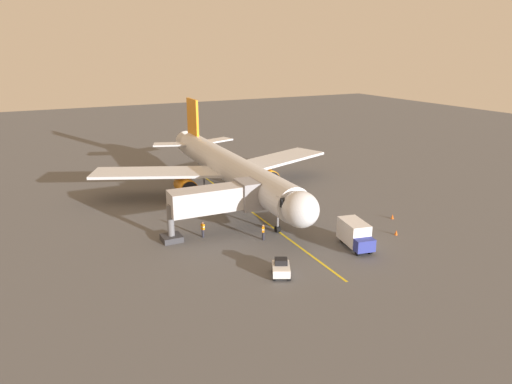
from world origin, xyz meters
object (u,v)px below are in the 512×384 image
object	(u,v)px
airplane	(229,168)
safety_cone_nose_left	(392,216)
jet_bridge	(222,199)
tug_portside	(281,268)
ground_crew_marshaller	(263,232)
box_truck_near_nose	(355,234)
safety_cone_nose_right	(396,232)
ground_crew_wing_walker	(203,229)

from	to	relation	value
airplane	safety_cone_nose_left	world-z (taller)	airplane
jet_bridge	tug_portside	size ratio (longest dim) A/B	4.19
ground_crew_marshaller	box_truck_near_nose	world-z (taller)	box_truck_near_nose
jet_bridge	safety_cone_nose_right	bearing A→B (deg)	150.92
jet_bridge	ground_crew_marshaller	xyz separation A→B (m)	(-2.94, 3.85, -2.88)
ground_crew_wing_walker	safety_cone_nose_right	distance (m)	20.51
jet_bridge	safety_cone_nose_left	size ratio (longest dim) A/B	20.80
ground_crew_wing_walker	box_truck_near_nose	world-z (taller)	box_truck_near_nose
ground_crew_marshaller	airplane	bearing A→B (deg)	-100.44
airplane	box_truck_near_nose	world-z (taller)	airplane
airplane	box_truck_near_nose	size ratio (longest dim) A/B	8.26
safety_cone_nose_left	ground_crew_marshaller	bearing A→B (deg)	-4.12
tug_portside	safety_cone_nose_left	xyz separation A→B (m)	(-18.64, -6.60, -0.43)
ground_crew_wing_walker	safety_cone_nose_left	size ratio (longest dim) A/B	3.11
ground_crew_marshaller	ground_crew_wing_walker	xyz separation A→B (m)	(5.33, -3.48, 0.00)
tug_portside	safety_cone_nose_right	xyz separation A→B (m)	(-15.56, -2.62, -0.43)
ground_crew_wing_walker	ground_crew_marshaller	bearing A→B (deg)	146.89
ground_crew_wing_walker	airplane	bearing A→B (deg)	-125.13
box_truck_near_nose	safety_cone_nose_left	size ratio (longest dim) A/B	8.87
safety_cone_nose_left	safety_cone_nose_right	size ratio (longest dim) A/B	1.00
jet_bridge	ground_crew_wing_walker	distance (m)	3.76
jet_bridge	safety_cone_nose_left	xyz separation A→B (m)	(-19.29, 5.03, -3.49)
tug_portside	safety_cone_nose_right	bearing A→B (deg)	-170.43
tug_portside	safety_cone_nose_left	world-z (taller)	tug_portside
tug_portside	safety_cone_nose_left	bearing A→B (deg)	-160.50
box_truck_near_nose	ground_crew_marshaller	bearing A→B (deg)	-38.46
box_truck_near_nose	tug_portside	xyz separation A→B (m)	(9.58, 1.99, -0.68)
jet_bridge	safety_cone_nose_right	world-z (taller)	jet_bridge
airplane	safety_cone_nose_left	size ratio (longest dim) A/B	73.25
tug_portside	safety_cone_nose_right	distance (m)	15.78
ground_crew_marshaller	ground_crew_wing_walker	size ratio (longest dim) A/B	1.00
airplane	box_truck_near_nose	xyz separation A→B (m)	(-4.53, 20.76, -2.62)
jet_bridge	ground_crew_marshaller	bearing A→B (deg)	127.33
jet_bridge	safety_cone_nose_right	size ratio (longest dim) A/B	20.80
ground_crew_marshaller	tug_portside	size ratio (longest dim) A/B	0.63
jet_bridge	ground_crew_wing_walker	xyz separation A→B (m)	(2.39, 0.38, -2.88)
jet_bridge	safety_cone_nose_left	bearing A→B (deg)	165.38
jet_bridge	tug_portside	distance (m)	12.05
airplane	safety_cone_nose_left	bearing A→B (deg)	130.08
jet_bridge	box_truck_near_nose	world-z (taller)	jet_bridge
airplane	box_truck_near_nose	distance (m)	21.41
ground_crew_marshaller	safety_cone_nose_right	xyz separation A→B (m)	(-13.26, 5.16, -0.61)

